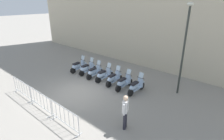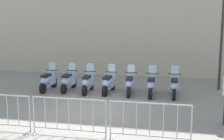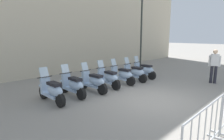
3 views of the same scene
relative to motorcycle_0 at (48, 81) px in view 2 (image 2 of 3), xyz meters
The scene contains 11 objects.
ground_plane 3.71m from the motorcycle_0, 31.11° to the right, with size 120.00×120.00×0.00m, color gray.
motorcycle_0 is the anchor object (origin of this frame).
motorcycle_1 0.95m from the motorcycle_0, 15.65° to the left, with size 0.63×1.72×1.24m.
motorcycle_2 1.88m from the motorcycle_0, ahead, with size 0.68×1.71×1.24m.
motorcycle_3 2.82m from the motorcycle_0, 10.45° to the left, with size 0.56×1.73×1.24m.
motorcycle_4 3.77m from the motorcycle_0, ahead, with size 0.69×1.71×1.24m.
motorcycle_5 4.70m from the motorcycle_0, ahead, with size 0.63×1.72×1.24m.
motorcycle_6 5.64m from the motorcycle_0, ahead, with size 0.62×1.72×1.24m.
barrier_segment_1 5.64m from the motorcycle_0, 51.07° to the right, with size 2.07×0.73×1.07m.
barrier_segment_2 6.99m from the motorcycle_0, 35.39° to the right, with size 2.07×0.73×1.07m.
street_lamp 8.41m from the motorcycle_0, 22.28° to the left, with size 0.36×0.36×5.51m.
Camera 2 is at (4.12, -9.04, 3.04)m, focal length 45.97 mm.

